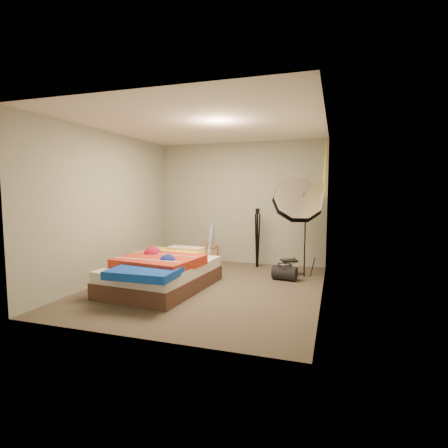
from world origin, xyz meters
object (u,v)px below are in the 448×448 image
at_px(tote_bag, 210,253).
at_px(camera_case, 289,268).
at_px(duffel_bag, 285,273).
at_px(photo_umbrella, 298,201).
at_px(camera_tripod, 257,234).
at_px(bed, 162,272).
at_px(wrapping_roll, 210,243).

height_order(tote_bag, camera_case, tote_bag).
bearing_deg(duffel_bag, photo_umbrella, 63.02).
height_order(camera_case, camera_tripod, camera_tripod).
bearing_deg(bed, photo_umbrella, 35.14).
bearing_deg(duffel_bag, wrapping_roll, 156.28).
xyz_separation_m(tote_bag, photo_umbrella, (1.92, -0.83, 1.16)).
xyz_separation_m(camera_case, camera_tripod, (-0.69, 0.49, 0.54)).
relative_size(duffel_bag, bed, 0.20).
xyz_separation_m(tote_bag, camera_tripod, (1.09, -0.22, 0.50)).
relative_size(camera_case, duffel_bag, 0.65).
bearing_deg(bed, camera_case, 39.62).
relative_size(bed, camera_tripod, 1.72).
bearing_deg(wrapping_roll, camera_case, -21.93).
relative_size(photo_umbrella, camera_tripod, 1.59).
xyz_separation_m(wrapping_roll, bed, (0.00, -2.18, -0.12)).
bearing_deg(camera_tripod, bed, -118.88).
bearing_deg(photo_umbrella, duffel_bag, -124.87).
bearing_deg(camera_case, camera_tripod, 120.25).
xyz_separation_m(duffel_bag, photo_umbrella, (0.17, 0.25, 1.21)).
height_order(wrapping_roll, duffel_bag, wrapping_roll).
xyz_separation_m(photo_umbrella, camera_tripod, (-0.84, 0.61, -0.66)).
bearing_deg(tote_bag, wrapping_roll, -5.39).
height_order(bed, camera_tripod, camera_tripod).
bearing_deg(bed, tote_bag, 90.29).
height_order(wrapping_roll, bed, wrapping_roll).
bearing_deg(tote_bag, bed, -95.10).
relative_size(wrapping_roll, duffel_bag, 1.94).
bearing_deg(tote_bag, duffel_bag, -36.90).
xyz_separation_m(bed, camera_tripod, (1.08, 1.95, 0.40)).
relative_size(wrapping_roll, bed, 0.39).
bearing_deg(wrapping_roll, photo_umbrella, -23.40).
bearing_deg(photo_umbrella, tote_bag, 156.67).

